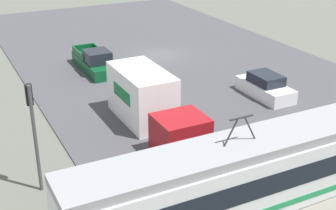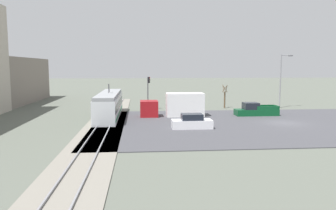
% 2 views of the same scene
% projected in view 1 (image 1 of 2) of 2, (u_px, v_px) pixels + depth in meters
% --- Properties ---
extents(ground_plane, '(320.00, 320.00, 0.00)m').
position_uv_depth(ground_plane, '(160.00, 56.00, 40.05)').
color(ground_plane, '#565B51').
extents(road_surface, '(23.48, 44.68, 0.08)m').
position_uv_depth(road_surface, '(160.00, 56.00, 40.03)').
color(road_surface, '#424247').
rests_on(road_surface, ground).
extents(light_rail_tram, '(15.15, 2.66, 4.34)m').
position_uv_depth(light_rail_tram, '(237.00, 177.00, 19.47)').
color(light_rail_tram, silver).
rests_on(light_rail_tram, ground).
extents(box_truck, '(2.57, 8.48, 3.10)m').
position_uv_depth(box_truck, '(150.00, 104.00, 26.86)').
color(box_truck, maroon).
rests_on(box_truck, ground).
extents(pickup_truck, '(1.93, 5.81, 1.76)m').
position_uv_depth(pickup_truck, '(95.00, 62.00, 36.17)').
color(pickup_truck, '#0C4723').
rests_on(pickup_truck, ground).
extents(sedan_car_0, '(1.87, 4.35, 1.57)m').
position_uv_depth(sedan_car_0, '(265.00, 87.00, 31.41)').
color(sedan_car_0, silver).
rests_on(sedan_car_0, ground).
extents(traffic_light_pole, '(0.28, 0.47, 5.14)m').
position_uv_depth(traffic_light_pole, '(33.00, 124.00, 20.26)').
color(traffic_light_pole, '#47474C').
rests_on(traffic_light_pole, ground).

